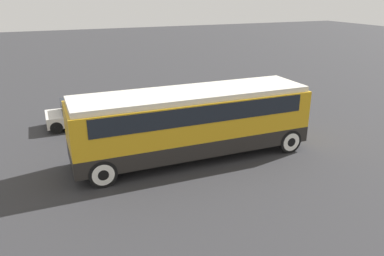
% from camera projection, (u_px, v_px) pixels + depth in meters
% --- Properties ---
extents(ground_plane, '(120.00, 120.00, 0.00)m').
position_uv_depth(ground_plane, '(192.00, 156.00, 16.10)').
color(ground_plane, '#2D2D30').
extents(tour_bus, '(9.95, 2.70, 2.91)m').
position_uv_depth(tour_bus, '(194.00, 118.00, 15.52)').
color(tour_bus, black).
rests_on(tour_bus, ground_plane).
extents(parked_car_near, '(4.02, 1.88, 1.38)m').
position_uv_depth(parked_car_near, '(85.00, 112.00, 19.71)').
color(parked_car_near, silver).
rests_on(parked_car_near, ground_plane).
extents(parked_car_mid, '(4.35, 1.92, 1.44)m').
position_uv_depth(parked_car_mid, '(217.00, 96.00, 22.53)').
color(parked_car_mid, '#2D5638').
rests_on(parked_car_mid, ground_plane).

